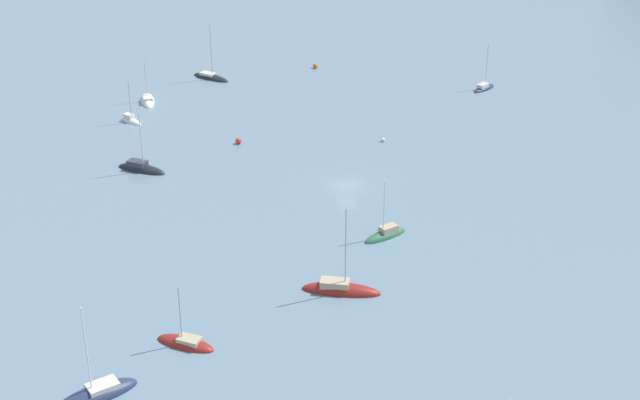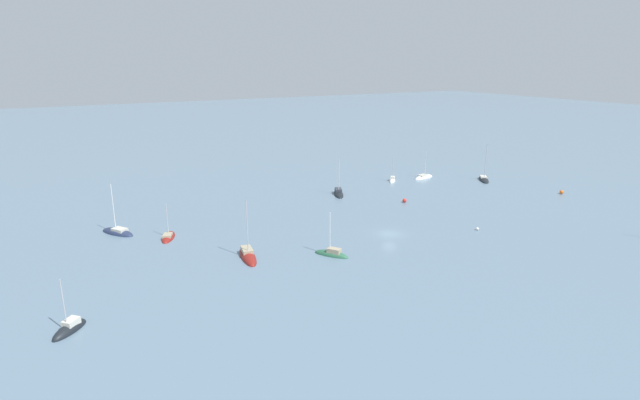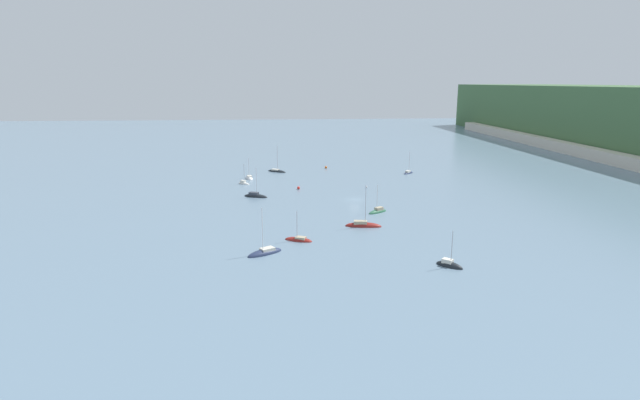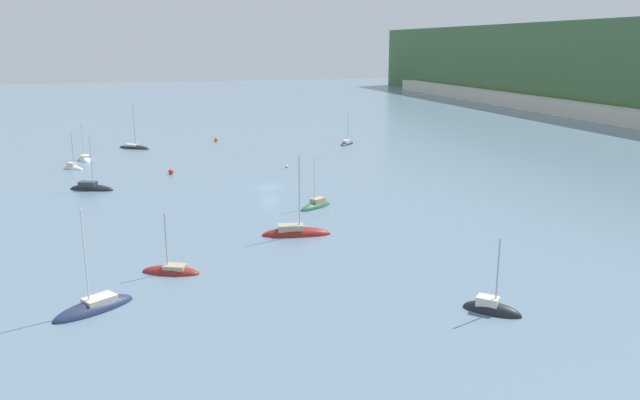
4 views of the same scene
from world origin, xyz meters
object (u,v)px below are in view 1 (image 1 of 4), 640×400
Objects in this scene: sailboat_7 at (385,236)px; mooring_buoy_1 at (383,140)px; mooring_buoy_2 at (238,141)px; sailboat_0 at (141,169)px; mooring_buoy_0 at (315,66)px; sailboat_4 at (131,121)px; sailboat_2 at (148,101)px; sailboat_9 at (186,344)px; sailboat_3 at (97,395)px; sailboat_5 at (211,78)px; sailboat_6 at (341,291)px; sailboat_1 at (484,88)px.

mooring_buoy_1 is at bearing -128.92° from sailboat_7.
mooring_buoy_2 reaches higher than mooring_buoy_1.
sailboat_7 is at bearing -7.72° from sailboat_0.
sailboat_4 is at bearing -47.49° from mooring_buoy_0.
sailboat_2 is 1.14× the size of sailboat_9.
sailboat_5 reaches higher than sailboat_3.
sailboat_6 reaches higher than sailboat_7.
sailboat_0 is 1.30× the size of sailboat_4.
sailboat_6 reaches higher than sailboat_4.
sailboat_1 is 1.06× the size of sailboat_2.
sailboat_6 is 11.97× the size of mooring_buoy_2.
sailboat_0 is 40.50m from sailboat_6.
sailboat_1 is 1.18× the size of sailboat_4.
sailboat_5 is (-87.78, 2.77, 0.00)m from sailboat_3.
sailboat_2 is 0.79× the size of sailboat_3.
sailboat_6 is at bearing 0.36° from mooring_buoy_0.
sailboat_2 is at bearing -116.90° from mooring_buoy_1.
sailboat_3 is at bearing -54.87° from sailboat_5.
mooring_buoy_2 is at bearing 60.98° from sailboat_0.
mooring_buoy_2 is at bearing -18.46° from mooring_buoy_0.
sailboat_3 is 17.90× the size of mooring_buoy_1.
sailboat_0 reaches higher than sailboat_4.
sailboat_5 is 18.54× the size of mooring_buoy_1.
sailboat_1 is at bearing 120.12° from mooring_buoy_2.
sailboat_2 is 69.74m from sailboat_9.
sailboat_7 is at bearing -4.95° from mooring_buoy_1.
sailboat_4 is at bearing 130.70° from sailboat_6.
mooring_buoy_0 is at bearing -69.77° from sailboat_2.
sailboat_0 is 36.74m from sailboat_7.
sailboat_9 is 12.43× the size of mooring_buoy_1.
mooring_buoy_1 is (23.08, -19.26, 0.14)m from sailboat_1.
sailboat_2 is 24.34m from mooring_buoy_2.
mooring_buoy_0 is at bearing -166.20° from mooring_buoy_1.
sailboat_2 is at bearing 138.17° from sailboat_1.
mooring_buoy_0 is (-65.02, -6.28, 0.32)m from sailboat_7.
sailboat_2 reaches higher than sailboat_9.
sailboat_4 is 0.90× the size of sailboat_7.
mooring_buoy_0 is (-12.76, -28.06, 0.31)m from sailboat_1.
sailboat_6 is 1.33× the size of sailboat_7.
sailboat_6 is 17.38m from sailboat_9.
sailboat_2 is 76.10m from sailboat_3.
sailboat_0 is 51.36m from mooring_buoy_0.
sailboat_2 is 9.25m from sailboat_4.
mooring_buoy_0 is at bearing 161.54° from mooring_buoy_2.
sailboat_4 is (-66.67, -7.75, 0.06)m from sailboat_3.
sailboat_7 is at bearing -166.62° from sailboat_3.
mooring_buoy_2 is at bearing 117.44° from sailboat_6.
sailboat_9 is at bearing -2.77° from mooring_buoy_2.
mooring_buoy_0 is (-26.50, 28.92, 0.30)m from sailboat_4.
mooring_buoy_0 is (-5.39, 18.41, 0.36)m from sailboat_5.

